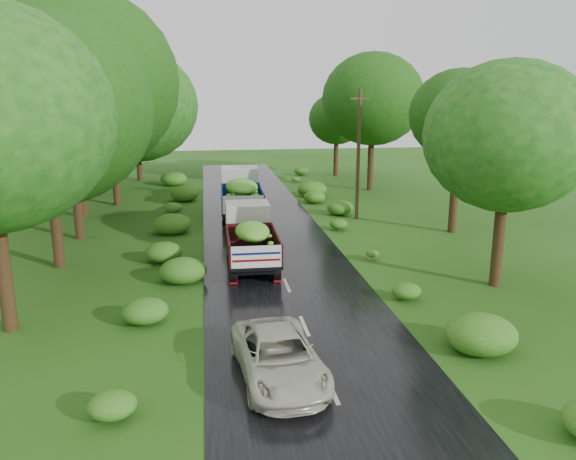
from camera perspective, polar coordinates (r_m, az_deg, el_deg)
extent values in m
plane|color=#1E460F|center=(15.12, 4.43, -15.82)|extent=(120.00, 120.00, 0.00)
cube|color=black|center=(19.52, 1.16, -8.58)|extent=(6.50, 80.00, 0.02)
cube|color=#BFB78C|center=(15.10, 4.43, -15.75)|extent=(0.12, 1.60, 0.00)
cube|color=#BFB78C|center=(18.61, 1.68, -9.71)|extent=(0.12, 1.60, 0.00)
cube|color=#BFB78C|center=(22.28, -0.12, -5.61)|extent=(0.12, 1.60, 0.00)
cube|color=#BFB78C|center=(26.04, -1.40, -2.68)|extent=(0.12, 1.60, 0.00)
cube|color=#BFB78C|center=(29.87, -2.34, -0.49)|extent=(0.12, 1.60, 0.00)
cube|color=#BFB78C|center=(33.74, -3.07, 1.20)|extent=(0.12, 1.60, 0.00)
cube|color=#BFB78C|center=(37.64, -3.65, 2.54)|extent=(0.12, 1.60, 0.00)
cube|color=#BFB78C|center=(41.55, -4.12, 3.63)|extent=(0.12, 1.60, 0.00)
cube|color=#BFB78C|center=(45.48, -4.51, 4.53)|extent=(0.12, 1.60, 0.00)
cube|color=#BFB78C|center=(49.42, -4.84, 5.28)|extent=(0.12, 1.60, 0.00)
cube|color=#BFB78C|center=(53.37, -5.12, 5.93)|extent=(0.12, 1.60, 0.00)
cube|color=black|center=(24.52, -3.77, -2.40)|extent=(1.61, 5.11, 0.25)
cylinder|color=black|center=(26.29, -5.97, -1.61)|extent=(0.26, 0.91, 0.90)
cylinder|color=black|center=(26.40, -2.16, -1.48)|extent=(0.26, 0.91, 0.90)
cylinder|color=black|center=(23.41, -5.70, -3.59)|extent=(0.26, 0.91, 0.90)
cylinder|color=black|center=(23.53, -1.42, -3.42)|extent=(0.26, 0.91, 0.90)
cylinder|color=black|center=(22.53, -5.60, -4.30)|extent=(0.26, 0.91, 0.90)
cylinder|color=black|center=(22.65, -1.15, -4.12)|extent=(0.26, 0.91, 0.90)
cube|color=#68090C|center=(22.30, -5.55, -5.03)|extent=(0.31, 0.04, 0.41)
cube|color=#68090C|center=(22.43, -1.06, -4.85)|extent=(0.31, 0.04, 0.41)
cube|color=silver|center=(26.23, -4.13, 0.92)|extent=(2.01, 1.74, 1.72)
cube|color=black|center=(23.55, -3.60, -2.58)|extent=(2.12, 3.91, 0.14)
cube|color=#4A0D14|center=(23.37, -6.08, -1.49)|extent=(0.11, 3.89, 0.86)
cube|color=#4A0D14|center=(23.51, -1.18, -1.32)|extent=(0.11, 3.89, 0.86)
cube|color=#4A0D14|center=(25.26, -3.96, -0.26)|extent=(2.08, 0.09, 0.86)
cube|color=silver|center=(21.59, -3.24, -2.74)|extent=(2.08, 0.09, 0.86)
ellipsoid|color=#45951B|center=(23.28, -3.64, -0.12)|extent=(1.78, 3.28, 0.90)
cube|color=black|center=(33.86, -4.74, 2.34)|extent=(1.97, 5.87, 0.29)
cylinder|color=black|center=(35.95, -6.45, 2.73)|extent=(0.32, 1.04, 1.03)
cylinder|color=black|center=(36.00, -3.26, 2.82)|extent=(0.32, 1.04, 1.03)
cylinder|color=black|center=(32.59, -6.42, 1.56)|extent=(0.32, 1.04, 1.03)
cylinder|color=black|center=(32.65, -2.90, 1.65)|extent=(0.32, 1.04, 1.03)
cylinder|color=black|center=(31.56, -6.41, 1.15)|extent=(0.32, 1.04, 1.03)
cylinder|color=black|center=(31.62, -2.78, 1.24)|extent=(0.32, 1.04, 1.03)
cube|color=#68090C|center=(31.27, -6.39, 0.60)|extent=(0.35, 0.05, 0.46)
cube|color=#68090C|center=(31.33, -2.73, 0.70)|extent=(0.35, 0.05, 0.46)
cube|color=silver|center=(35.94, -4.91, 4.84)|extent=(2.34, 2.03, 1.96)
cube|color=black|center=(32.75, -4.69, 2.35)|extent=(2.52, 4.51, 0.17)
cube|color=navy|center=(32.63, -6.72, 3.28)|extent=(0.23, 4.44, 0.98)
cube|color=navy|center=(32.70, -2.70, 3.38)|extent=(0.23, 4.44, 0.98)
cube|color=navy|center=(34.78, -4.83, 3.99)|extent=(2.37, 0.16, 0.98)
cube|color=silver|center=(30.51, -4.56, 2.58)|extent=(2.37, 0.16, 0.98)
ellipsoid|color=#45951B|center=(32.54, -4.73, 4.40)|extent=(2.11, 3.79, 1.03)
imported|color=beige|center=(15.25, -0.94, -12.75)|extent=(2.46, 4.65, 1.25)
cylinder|color=#382616|center=(33.26, 7.16, 7.54)|extent=(0.26, 0.26, 7.61)
cube|color=#382616|center=(33.06, 7.33, 13.12)|extent=(1.30, 0.47, 0.10)
cylinder|color=black|center=(25.72, -22.91, 4.65)|extent=(0.46, 0.46, 7.62)
ellipsoid|color=#1B470D|center=(25.46, -23.53, 11.08)|extent=(4.20, 4.20, 3.78)
cylinder|color=black|center=(30.46, -20.92, 6.02)|extent=(0.46, 0.46, 7.49)
ellipsoid|color=#1B470D|center=(30.24, -21.40, 11.36)|extent=(3.57, 3.57, 3.21)
cylinder|color=black|center=(35.74, -20.59, 8.37)|extent=(0.50, 0.50, 9.05)
ellipsoid|color=#1B470D|center=(35.62, -21.08, 13.87)|extent=(4.94, 4.94, 4.45)
cylinder|color=black|center=(38.90, -17.33, 8.09)|extent=(0.47, 0.47, 7.80)
ellipsoid|color=#1B470D|center=(38.73, -17.65, 12.45)|extent=(3.49, 3.49, 3.14)
cylinder|color=black|center=(44.03, -19.15, 8.48)|extent=(0.46, 0.46, 7.64)
ellipsoid|color=#1B470D|center=(43.88, -19.46, 12.25)|extent=(4.41, 4.41, 3.96)
cylinder|color=black|center=(49.39, -15.05, 8.97)|extent=(0.45, 0.45, 7.10)
ellipsoid|color=#1B470D|center=(49.25, -15.25, 12.10)|extent=(4.54, 4.54, 4.09)
cylinder|color=black|center=(22.96, 20.91, 2.59)|extent=(0.44, 0.44, 6.65)
ellipsoid|color=#144A12|center=(22.63, 21.47, 8.86)|extent=(3.54, 3.54, 3.19)
cylinder|color=black|center=(31.18, 16.72, 6.18)|extent=(0.45, 0.45, 7.13)
ellipsoid|color=#144A12|center=(30.96, 17.08, 11.15)|extent=(3.24, 3.24, 2.92)
cylinder|color=black|center=(43.45, 8.48, 9.12)|extent=(0.47, 0.47, 7.78)
ellipsoid|color=#144A12|center=(43.31, 8.62, 13.02)|extent=(3.91, 3.91, 3.52)
cylinder|color=black|center=(50.71, 4.92, 8.74)|extent=(0.42, 0.42, 5.72)
ellipsoid|color=#144A12|center=(50.56, 4.97, 11.19)|extent=(3.16, 3.16, 2.85)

